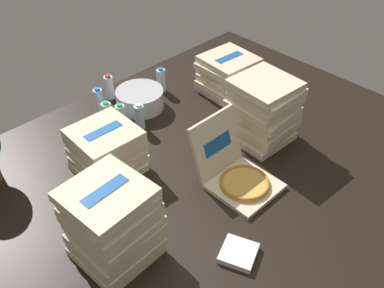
% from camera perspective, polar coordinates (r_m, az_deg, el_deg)
% --- Properties ---
extents(ground_plane, '(3.20, 2.40, 0.02)m').
position_cam_1_polar(ground_plane, '(2.62, 1.16, -3.77)').
color(ground_plane, black).
extents(open_pizza_box, '(0.35, 0.47, 0.37)m').
position_cam_1_polar(open_pizza_box, '(2.50, 5.91, -3.79)').
color(open_pizza_box, beige).
rests_on(open_pizza_box, ground_plane).
extents(pizza_stack_center_near, '(0.38, 0.38, 0.29)m').
position_cam_1_polar(pizza_stack_center_near, '(2.58, -11.39, -0.78)').
color(pizza_stack_center_near, beige).
rests_on(pizza_stack_center_near, ground_plane).
extents(pizza_stack_left_mid, '(0.39, 0.39, 0.43)m').
position_cam_1_polar(pizza_stack_left_mid, '(2.77, 9.55, 4.45)').
color(pizza_stack_left_mid, beige).
rests_on(pizza_stack_left_mid, ground_plane).
extents(pizza_stack_left_far, '(0.39, 0.39, 0.44)m').
position_cam_1_polar(pizza_stack_left_far, '(2.08, -10.61, -10.34)').
color(pizza_stack_left_far, beige).
rests_on(pizza_stack_left_far, ground_plane).
extents(pizza_stack_right_near, '(0.40, 0.39, 0.29)m').
position_cam_1_polar(pizza_stack_right_near, '(3.26, 4.80, 9.23)').
color(pizza_stack_right_near, beige).
rests_on(pizza_stack_right_near, ground_plane).
extents(ice_bucket, '(0.34, 0.34, 0.14)m').
position_cam_1_polar(ice_bucket, '(3.13, -6.99, 6.02)').
color(ice_bucket, '#B7BABF').
rests_on(ice_bucket, ground_plane).
extents(water_bottle_0, '(0.07, 0.07, 0.20)m').
position_cam_1_polar(water_bottle_0, '(2.93, -9.50, 3.63)').
color(water_bottle_0, silver).
rests_on(water_bottle_0, ground_plane).
extents(water_bottle_1, '(0.07, 0.07, 0.20)m').
position_cam_1_polar(water_bottle_1, '(2.96, -11.29, 3.90)').
color(water_bottle_1, silver).
rests_on(water_bottle_1, ground_plane).
extents(water_bottle_2, '(0.07, 0.07, 0.20)m').
position_cam_1_polar(water_bottle_2, '(2.91, -7.05, 3.63)').
color(water_bottle_2, silver).
rests_on(water_bottle_2, ground_plane).
extents(water_bottle_3, '(0.07, 0.07, 0.20)m').
position_cam_1_polar(water_bottle_3, '(3.12, -12.37, 5.72)').
color(water_bottle_3, silver).
rests_on(water_bottle_3, ground_plane).
extents(water_bottle_4, '(0.07, 0.07, 0.20)m').
position_cam_1_polar(water_bottle_4, '(3.29, -4.15, 8.55)').
color(water_bottle_4, silver).
rests_on(water_bottle_4, ground_plane).
extents(water_bottle_5, '(0.07, 0.07, 0.20)m').
position_cam_1_polar(water_bottle_5, '(3.26, -11.04, 7.48)').
color(water_bottle_5, silver).
rests_on(water_bottle_5, ground_plane).
extents(napkin_pile, '(0.22, 0.22, 0.03)m').
position_cam_1_polar(napkin_pile, '(2.20, 6.25, -14.33)').
color(napkin_pile, white).
rests_on(napkin_pile, ground_plane).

